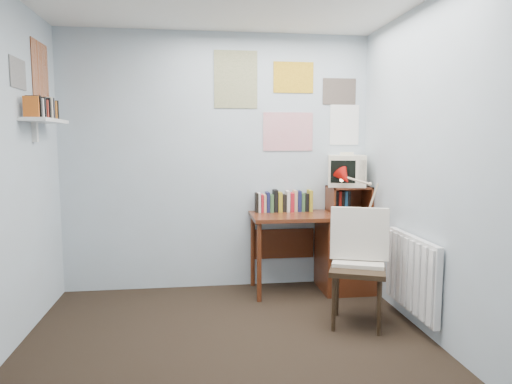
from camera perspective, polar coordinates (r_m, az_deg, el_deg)
ground at (r=3.12m, az=-2.86°, el=-21.51°), size 3.50×3.50×0.00m
back_wall at (r=4.51m, az=-4.79°, el=3.73°), size 3.00×0.02×2.50m
right_wall at (r=3.25m, az=24.42°, el=2.12°), size 0.02×3.50×2.50m
desk at (r=4.57m, az=10.42°, el=-7.02°), size 1.20×0.55×0.76m
desk_chair at (r=3.72m, az=12.60°, el=-9.49°), size 0.59×0.58×0.90m
desk_lamp at (r=4.37m, az=14.82°, el=-0.38°), size 0.30×0.26×0.40m
tv_riser at (r=4.63m, az=11.52°, el=-0.84°), size 0.40×0.30×0.25m
crt_tv at (r=4.61m, az=11.25°, el=2.81°), size 0.43×0.41×0.34m
book_row at (r=4.53m, az=3.68°, el=-1.07°), size 0.60×0.14×0.22m
radiator at (r=3.85m, az=18.93°, el=-9.64°), size 0.09×0.80×0.60m
wall_shelf at (r=4.03m, az=-24.87°, el=8.10°), size 0.20×0.62×0.24m
posters_back at (r=4.60m, az=4.06°, el=11.27°), size 1.20×0.01×0.90m
posters_left at (r=4.09m, az=-26.43°, el=13.34°), size 0.01×0.70×0.60m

